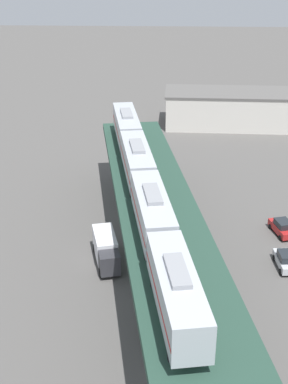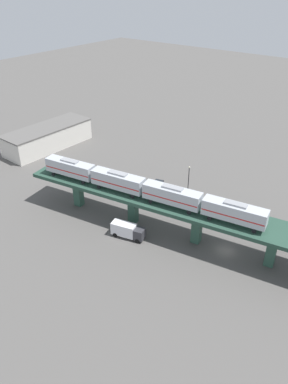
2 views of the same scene
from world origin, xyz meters
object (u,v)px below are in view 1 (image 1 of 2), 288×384
subway_train (144,183)px  street_car_silver (286,260)px  warehouse_building (238,109)px  street_car_red (282,227)px  delivery_truck (106,249)px

subway_train → street_car_silver: (15.82, 0.79, -9.54)m
warehouse_building → street_car_red: bearing=-89.4°
street_car_red → street_car_silver: (-1.07, -7.53, 0.00)m
street_car_silver → warehouse_building: bearing=89.3°
delivery_truck → warehouse_building: 54.24m
subway_train → warehouse_building: size_ratio=1.72×
subway_train → warehouse_building: 54.15m
street_car_red → delivery_truck: size_ratio=0.63×
subway_train → delivery_truck: (-4.32, 1.02, -8.72)m
subway_train → street_car_silver: subway_train is taller
street_car_silver → delivery_truck: 20.16m
street_car_red → warehouse_building: warehouse_building is taller
street_car_red → warehouse_building: (-0.47, 42.79, 2.47)m
delivery_truck → warehouse_building: bearing=67.5°
subway_train → warehouse_building: subway_train is taller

